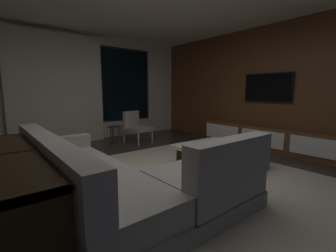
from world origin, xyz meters
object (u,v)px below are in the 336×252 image
sectional_couch (117,182)px  coffee_table (218,156)px  console_table_behind_couch (13,190)px  side_stool (115,130)px  accent_chair_near_window (136,125)px  book_stack_on_coffee_table (219,146)px  mounted_tv (268,88)px  media_console (269,139)px

sectional_couch → coffee_table: 1.98m
coffee_table → console_table_behind_couch: 2.89m
side_stool → accent_chair_near_window: bearing=-0.7°
coffee_table → accent_chair_near_window: (-0.09, 2.52, 0.25)m
book_stack_on_coffee_table → console_table_behind_couch: bearing=179.2°
book_stack_on_coffee_table → accent_chair_near_window: size_ratio=0.32×
book_stack_on_coffee_table → accent_chair_near_window: bearing=89.0°
sectional_couch → book_stack_on_coffee_table: (1.83, 0.09, 0.11)m
side_stool → mounted_tv: size_ratio=0.43×
accent_chair_near_window → side_stool: 0.57m
sectional_couch → media_console: size_ratio=0.81×
book_stack_on_coffee_table → accent_chair_near_window: accent_chair_near_window is taller
coffee_table → mounted_tv: 2.23m
book_stack_on_coffee_table → accent_chair_near_window: (0.05, 2.63, 0.03)m
sectional_couch → side_stool: size_ratio=5.43×
coffee_table → media_console: 1.72m
accent_chair_near_window → media_console: bearing=-54.2°
book_stack_on_coffee_table → side_stool: side_stool is taller
accent_chair_near_window → console_table_behind_couch: (-2.79, -2.59, -0.02)m
side_stool → sectional_couch: bearing=-115.7°
mounted_tv → console_table_behind_couch: (-4.78, -0.29, -0.94)m
book_stack_on_coffee_table → media_console: size_ratio=0.08×
coffee_table → console_table_behind_couch: (-2.88, -0.07, 0.22)m
coffee_table → media_console: size_ratio=0.37×
media_console → sectional_couch: bearing=-176.6°
sectional_couch → accent_chair_near_window: 3.31m
accent_chair_near_window → mounted_tv: mounted_tv is taller
console_table_behind_couch → side_stool: bearing=49.4°
accent_chair_near_window → console_table_behind_couch: bearing=-137.1°
accent_chair_near_window → media_console: 3.09m
media_console → console_table_behind_couch: size_ratio=1.48×
book_stack_on_coffee_table → mounted_tv: mounted_tv is taller
console_table_behind_couch → mounted_tv: bearing=3.4°
side_stool → console_table_behind_couch: size_ratio=0.22×
sectional_couch → mounted_tv: bearing=6.2°
book_stack_on_coffee_table → media_console: media_console is taller
book_stack_on_coffee_table → console_table_behind_couch: size_ratio=0.12×
media_console → side_stool: bearing=133.4°
sectional_couch → media_console: (3.68, 0.22, -0.04)m
accent_chair_near_window → console_table_behind_couch: size_ratio=0.37×
coffee_table → console_table_behind_couch: console_table_behind_couch is taller
sectional_couch → accent_chair_near_window: (1.88, 2.72, 0.14)m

